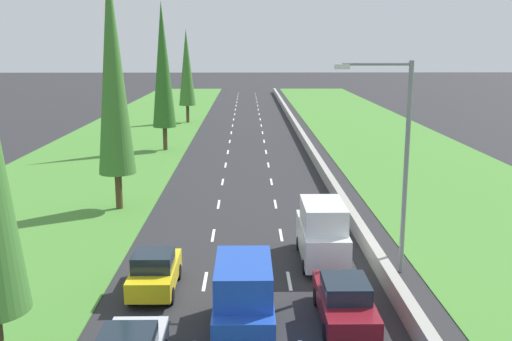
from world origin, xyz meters
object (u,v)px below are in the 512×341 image
Objects in this scene: poplar_tree_fourth at (187,68)px; street_light_mast at (399,153)px; blue_van_centre_lane at (244,300)px; white_van_right_lane at (322,232)px; poplar_tree_second at (113,69)px; maroon_sedan_right_lane at (345,301)px; yellow_hatchback_left_lane at (155,272)px; poplar_tree_third at (163,65)px.

poplar_tree_fourth is 51.87m from street_light_mast.
blue_van_centre_lane and white_van_right_lane have the same top height.
white_van_right_lane is at bearing -39.04° from poplar_tree_second.
maroon_sedan_right_lane is 19.91m from poplar_tree_second.
yellow_hatchback_left_lane is at bearing 158.86° from maroon_sedan_right_lane.
poplar_tree_third is at bearing 97.03° from yellow_hatchback_left_lane.
maroon_sedan_right_lane is (7.07, -2.74, -0.02)m from yellow_hatchback_left_lane.
yellow_hatchback_left_lane is 0.80× the size of blue_van_centre_lane.
poplar_tree_fourth is at bearing 89.61° from poplar_tree_third.
poplar_tree_second reaches higher than street_light_mast.
poplar_tree_third reaches higher than yellow_hatchback_left_lane.
poplar_tree_second is (-10.99, 8.91, 6.84)m from white_van_right_lane.
poplar_tree_second is 19.99m from poplar_tree_third.
blue_van_centre_lane is 7.89m from white_van_right_lane.
white_van_right_lane is 15.71m from poplar_tree_second.
poplar_tree_third is at bearing 110.78° from white_van_right_lane.
yellow_hatchback_left_lane is at bearing 132.02° from blue_van_centre_lane.
poplar_tree_third reaches higher than street_light_mast.
blue_van_centre_lane reaches higher than maroon_sedan_right_lane.
poplar_tree_second is 1.24× the size of poplar_tree_fourth.
blue_van_centre_lane is 0.34× the size of poplar_tree_second.
poplar_tree_second is (-11.05, 14.81, 7.42)m from maroon_sedan_right_lane.
maroon_sedan_right_lane is 0.92× the size of white_van_right_lane.
maroon_sedan_right_lane is at bearing -72.42° from poplar_tree_third.
white_van_right_lane is at bearing 24.25° from yellow_hatchback_left_lane.
yellow_hatchback_left_lane is 0.43× the size of street_light_mast.
yellow_hatchback_left_lane is 52.40m from poplar_tree_fourth.
maroon_sedan_right_lane is at bearing -121.55° from street_light_mast.
street_light_mast is (13.89, -30.12, -2.57)m from poplar_tree_third.
yellow_hatchback_left_lane is 0.34× the size of poplar_tree_fourth.
poplar_tree_third is 19.88m from poplar_tree_fourth.
maroon_sedan_right_lane is at bearing 18.61° from blue_van_centre_lane.
poplar_tree_third is 33.27m from street_light_mast.
street_light_mast is at bearing 10.99° from yellow_hatchback_left_lane.
blue_van_centre_lane is 0.54× the size of street_light_mast.
poplar_tree_second is at bearing 108.23° from yellow_hatchback_left_lane.
white_van_right_lane is 50.24m from poplar_tree_fourth.
maroon_sedan_right_lane is 0.50× the size of street_light_mast.
blue_van_centre_lane is 0.36× the size of poplar_tree_third.
white_van_right_lane is 4.98m from street_light_mast.
maroon_sedan_right_lane is at bearing -89.41° from white_van_right_lane.
blue_van_centre_lane is at bearing -78.24° from poplar_tree_third.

